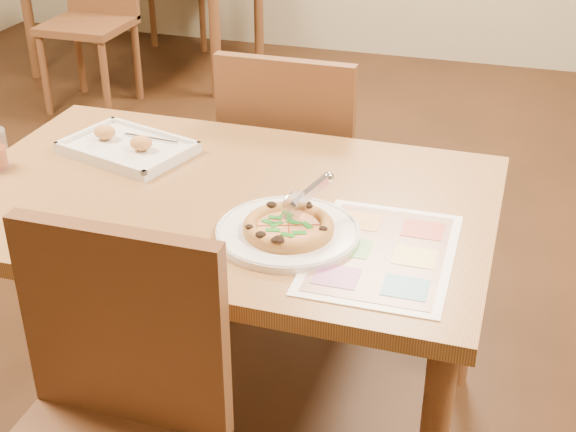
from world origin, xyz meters
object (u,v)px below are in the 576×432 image
(dining_table, at_px, (222,225))
(menu, at_px, (382,253))
(plate, at_px, (288,233))
(chair_far, at_px, (293,154))
(pizza_cutter, at_px, (306,196))
(appetizer_tray, at_px, (127,148))
(pizza, at_px, (289,227))
(chair_near, at_px, (106,407))

(dining_table, distance_m, menu, 0.46)
(plate, bearing_deg, chair_far, 106.03)
(plate, distance_m, menu, 0.21)
(dining_table, relative_size, menu, 3.12)
(pizza_cutter, xyz_separation_m, menu, (0.18, -0.06, -0.08))
(dining_table, relative_size, pizza_cutter, 10.59)
(plate, xyz_separation_m, pizza_cutter, (0.03, 0.05, 0.07))
(dining_table, xyz_separation_m, appetizer_tray, (-0.33, 0.15, 0.10))
(chair_far, height_order, pizza, chair_far)
(plate, height_order, appetizer_tray, appetizer_tray)
(chair_near, distance_m, plate, 0.53)
(chair_far, distance_m, appetizer_tray, 0.58)
(pizza, height_order, appetizer_tray, appetizer_tray)
(chair_near, height_order, menu, chair_near)
(dining_table, relative_size, pizza, 6.55)
(chair_far, height_order, menu, chair_far)
(pizza, distance_m, appetizer_tray, 0.63)
(plate, height_order, pizza_cutter, pizza_cutter)
(pizza_cutter, xyz_separation_m, appetizer_tray, (-0.57, 0.25, -0.07))
(plate, bearing_deg, pizza, -65.15)
(chair_near, bearing_deg, dining_table, 90.00)
(plate, bearing_deg, pizza_cutter, 60.57)
(plate, relative_size, menu, 0.76)
(dining_table, distance_m, chair_far, 0.61)
(dining_table, xyz_separation_m, plate, (0.21, -0.14, 0.09))
(chair_near, height_order, pizza_cutter, chair_near)
(appetizer_tray, relative_size, menu, 0.90)
(dining_table, distance_m, plate, 0.28)
(pizza_cutter, bearing_deg, dining_table, 100.72)
(pizza_cutter, bearing_deg, chair_far, 51.67)
(dining_table, height_order, chair_near, chair_near)
(chair_far, relative_size, plate, 1.49)
(appetizer_tray, bearing_deg, pizza, -29.25)
(chair_near, distance_m, menu, 0.63)
(chair_far, bearing_deg, appetizer_tray, 53.81)
(chair_far, xyz_separation_m, pizza_cutter, (0.24, -0.70, 0.23))
(plate, relative_size, pizza_cutter, 2.57)
(dining_table, xyz_separation_m, pizza_cutter, (0.24, -0.10, 0.17))
(chair_far, distance_m, pizza, 0.81)
(chair_near, relative_size, pizza_cutter, 3.83)
(plate, height_order, menu, plate)
(plate, relative_size, pizza, 1.59)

